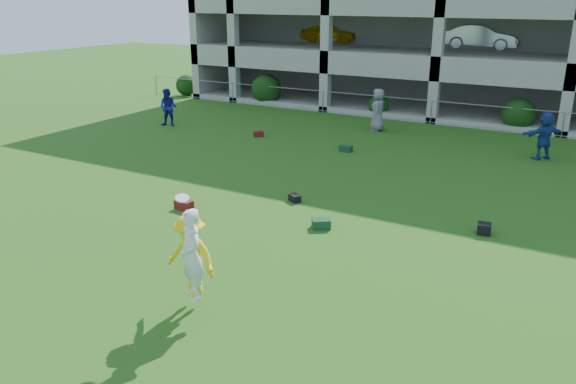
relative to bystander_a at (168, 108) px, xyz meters
The scene contains 13 objects.
ground 16.52m from the bystander_a, 47.70° to the right, with size 100.00×100.00×0.00m, color #235114.
bystander_a is the anchor object (origin of this frame).
bystander_c 10.15m from the bystander_a, 23.49° to the left, with size 0.97×0.63×1.99m, color slate.
bystander_d 16.91m from the bystander_a, ahead, with size 1.75×0.56×1.89m, color navy.
bag_red_a 11.77m from the bystander_a, 47.32° to the right, with size 0.55×0.30×0.28m, color #601B10.
bag_black_b 12.35m from the bystander_a, 31.25° to the right, with size 0.40×0.25×0.22m, color black.
bag_green_c 14.56m from the bystander_a, 32.93° to the right, with size 0.50×0.35×0.26m, color #153B20.
crate_d 17.35m from the bystander_a, 20.65° to the right, with size 0.35×0.35×0.30m, color black.
bag_red_f 5.09m from the bystander_a, ahead, with size 0.45×0.28×0.24m, color #54130E.
bag_green_g 9.57m from the bystander_a, ahead, with size 0.50×0.30×0.25m, color #153A22.
frisbee_contest 17.55m from the bystander_a, 47.81° to the right, with size 1.31×1.07×2.27m.
fence 13.02m from the bystander_a, 31.49° to the left, with size 36.06×0.06×1.20m.
shrub_row 17.40m from the bystander_a, 25.55° to the left, with size 34.38×2.52×3.50m.
Camera 1 is at (7.32, -8.68, 6.11)m, focal length 35.00 mm.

